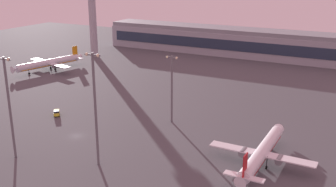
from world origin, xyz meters
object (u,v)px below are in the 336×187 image
object	(u,v)px
airplane_taxiway_distant	(49,63)
apron_light_central	(9,103)
airplane_far_stand	(262,153)
cargo_loader	(57,113)
control_tower	(92,13)
apron_light_west	(95,104)
apron_light_east	(172,85)

from	to	relation	value
airplane_taxiway_distant	apron_light_central	distance (m)	104.95
airplane_far_stand	cargo_loader	xyz separation A→B (m)	(-77.40, 3.32, -2.51)
airplane_far_stand	cargo_loader	distance (m)	77.51
control_tower	airplane_taxiway_distant	bearing A→B (deg)	-88.64
apron_light_central	control_tower	bearing A→B (deg)	118.01
control_tower	cargo_loader	distance (m)	107.32
airplane_far_stand	apron_light_central	distance (m)	71.39
airplane_taxiway_distant	cargo_loader	xyz separation A→B (m)	(50.89, -50.62, -2.83)
apron_light_west	airplane_far_stand	bearing A→B (deg)	27.26
control_tower	cargo_loader	xyz separation A→B (m)	(51.83, -90.59, -24.99)
apron_light_central	airplane_far_stand	bearing A→B (deg)	23.72
airplane_far_stand	airplane_taxiway_distant	distance (m)	139.17
control_tower	apron_light_west	distance (m)	145.37
cargo_loader	apron_light_west	size ratio (longest dim) A/B	0.14
airplane_taxiway_distant	apron_light_central	bearing A→B (deg)	142.22
apron_light_central	apron_light_east	bearing A→B (deg)	58.91
control_tower	airplane_taxiway_distant	distance (m)	45.71
apron_light_east	apron_light_central	xyz separation A→B (m)	(-27.49, -45.58, 2.91)
airplane_far_stand	apron_light_east	size ratio (longest dim) A/B	1.58
airplane_far_stand	airplane_taxiway_distant	bearing A→B (deg)	157.81
control_tower	apron_light_east	world-z (taller)	control_tower
cargo_loader	apron_light_east	xyz separation A→B (m)	(40.63, 14.02, 12.63)
airplane_far_stand	apron_light_east	distance (m)	41.90
airplane_taxiway_distant	apron_light_central	xyz separation A→B (m)	(64.03, -82.17, 12.72)
control_tower	cargo_loader	size ratio (longest dim) A/B	10.42
airplane_far_stand	apron_light_east	xyz separation A→B (m)	(-36.77, 17.34, 10.12)
control_tower	airplane_far_stand	xyz separation A→B (m)	(129.23, -93.91, -22.48)
apron_light_east	apron_light_central	bearing A→B (deg)	-121.09
airplane_taxiway_distant	apron_light_east	bearing A→B (deg)	172.50
airplane_far_stand	airplane_taxiway_distant	xyz separation A→B (m)	(-128.29, 53.94, 0.32)
control_tower	airplane_taxiway_distant	size ratio (longest dim) A/B	1.12
apron_light_central	airplane_taxiway_distant	bearing A→B (deg)	127.93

